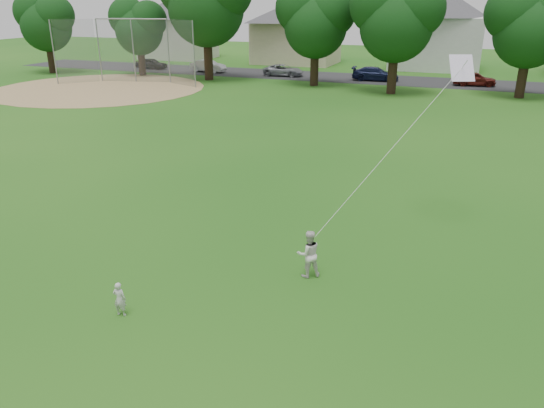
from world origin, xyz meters
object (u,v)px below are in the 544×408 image
at_px(kite, 390,150).
at_px(baseball_backstop, 131,52).
at_px(toddler, 120,299).
at_px(older_boy, 309,254).

bearing_deg(kite, baseball_backstop, 135.97).
height_order(kite, baseball_backstop, kite).
xyz_separation_m(toddler, kite, (5.42, 6.20, 2.70)).
height_order(older_boy, baseball_backstop, baseball_backstop).
bearing_deg(toddler, older_boy, -143.06).
bearing_deg(baseball_backstop, older_boy, -48.52).
xyz_separation_m(toddler, older_boy, (3.77, 3.55, 0.24)).
relative_size(toddler, baseball_backstop, 0.07).
height_order(toddler, kite, kite).
distance_m(toddler, kite, 8.67).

